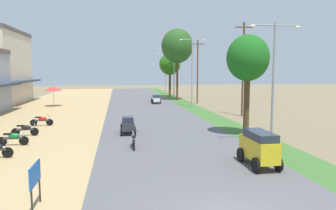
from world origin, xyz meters
TOP-DOWN VIEW (x-y plane):
  - parked_motorbike_third at (-9.50, 11.22)m, footprint 1.80×0.54m
  - parked_motorbike_fourth at (-9.60, 14.06)m, footprint 1.80×0.54m
  - parked_motorbike_fifth at (-9.41, 17.97)m, footprint 1.80×0.54m
  - street_signboard at (-5.96, 2.04)m, footprint 0.06×1.30m
  - vendor_umbrella at (-11.29, 32.46)m, footprint 2.20×2.20m
  - median_tree_nearest at (5.44, 11.73)m, footprint 2.86×2.86m
  - median_tree_second at (5.70, 38.13)m, footprint 4.80×4.80m
  - median_tree_third at (5.54, 43.89)m, footprint 3.57×3.57m
  - streetlamp_near at (5.80, 8.82)m, footprint 3.16×0.20m
  - streetlamp_mid at (5.80, 29.02)m, footprint 3.16×0.20m
  - streetlamp_far at (5.80, 41.38)m, footprint 3.16×0.20m
  - streetlamp_farthest at (5.80, 50.46)m, footprint 3.16×0.20m
  - utility_pole_near at (8.99, 20.92)m, footprint 1.80×0.20m
  - utility_pole_far at (7.60, 33.28)m, footprint 1.80×0.20m
  - car_van_yellow at (3.17, 5.00)m, footprint 1.19×2.41m
  - car_hatchback_charcoal at (-2.61, 13.63)m, footprint 1.04×2.00m
  - car_sedan_white at (1.84, 33.50)m, footprint 1.10×2.26m
  - motorbike_ahead_second at (-2.42, 9.54)m, footprint 0.54×1.80m

SIDE VIEW (x-z plane):
  - parked_motorbike_third at x=-9.50m, z-range 0.08..1.02m
  - parked_motorbike_fourth at x=-9.60m, z-range 0.08..1.02m
  - parked_motorbike_fifth at x=-9.41m, z-range 0.08..1.02m
  - motorbike_ahead_second at x=-2.42m, z-range 0.10..1.04m
  - car_sedan_white at x=1.84m, z-range 0.15..1.34m
  - car_hatchback_charcoal at x=-2.61m, z-range 0.13..1.36m
  - car_van_yellow at x=3.17m, z-range 0.19..1.86m
  - street_signboard at x=-5.96m, z-range 0.36..1.86m
  - vendor_umbrella at x=-11.29m, z-range 1.05..3.57m
  - streetlamp_near at x=5.80m, z-range 0.64..7.88m
  - utility_pole_far at x=7.60m, z-range 0.19..8.83m
  - streetlamp_farthest at x=5.80m, z-range 0.66..8.58m
  - streetlamp_far at x=5.80m, z-range 0.66..8.62m
  - utility_pole_near at x=8.99m, z-range 0.19..9.43m
  - streetlamp_mid at x=5.80m, z-range 0.66..9.07m
  - median_tree_nearest at x=5.44m, z-range 1.86..8.77m
  - median_tree_third at x=5.54m, z-range 1.89..9.34m
  - median_tree_second at x=5.70m, z-range 2.84..13.58m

